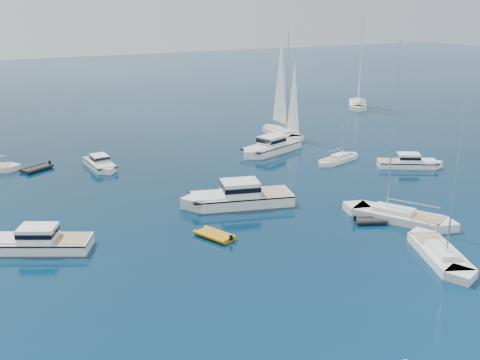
{
  "coord_description": "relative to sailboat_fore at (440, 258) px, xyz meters",
  "views": [
    {
      "loc": [
        -28.61,
        -21.97,
        20.03
      ],
      "look_at": [
        -2.24,
        27.64,
        2.2
      ],
      "focal_mm": 42.16,
      "sensor_mm": 36.0,
      "label": 1
    }
  ],
  "objects": [
    {
      "name": "ground",
      "position": [
        -5.54,
        -7.42,
        0.0
      ],
      "size": [
        400.0,
        400.0,
        0.0
      ],
      "primitive_type": "plane",
      "color": "navy",
      "rests_on": "ground"
    },
    {
      "name": "motor_cruiser_centre",
      "position": [
        -8.69,
        19.0,
        0.0
      ],
      "size": [
        13.0,
        6.99,
        3.26
      ],
      "primitive_type": null,
      "rotation": [
        0.0,
        0.0,
        1.3
      ],
      "color": "silver",
      "rests_on": "ground"
    },
    {
      "name": "motor_cruiser_far_r",
      "position": [
        17.0,
        21.05,
        0.0
      ],
      "size": [
        8.77,
        6.75,
        2.27
      ],
      "primitive_type": null,
      "rotation": [
        0.0,
        0.0,
        4.17
      ],
      "color": "white",
      "rests_on": "ground"
    },
    {
      "name": "motor_cruiser_far_l",
      "position": [
        -28.81,
        17.32,
        0.0
      ],
      "size": [
        10.32,
        7.4,
        2.64
      ],
      "primitive_type": null,
      "rotation": [
        0.0,
        0.0,
        1.09
      ],
      "color": "white",
      "rests_on": "ground"
    },
    {
      "name": "motor_cruiser_distant",
      "position": [
        5.19,
        35.64,
        0.0
      ],
      "size": [
        11.68,
        6.95,
        2.93
      ],
      "primitive_type": null,
      "rotation": [
        0.0,
        0.0,
        1.91
      ],
      "color": "silver",
      "rests_on": "ground"
    },
    {
      "name": "motor_cruiser_horizon",
      "position": [
        -17.68,
        39.11,
        0.0
      ],
      "size": [
        2.9,
        8.19,
        2.12
      ],
      "primitive_type": null,
      "rotation": [
        0.0,
        0.0,
        3.2
      ],
      "color": "white",
      "rests_on": "ground"
    },
    {
      "name": "sailboat_fore",
      "position": [
        0.0,
        0.0,
        0.0
      ],
      "size": [
        6.73,
        10.81,
        15.57
      ],
      "primitive_type": null,
      "rotation": [
        0.0,
        0.0,
        2.73
      ],
      "color": "white",
      "rests_on": "ground"
    },
    {
      "name": "sailboat_mid_r",
      "position": [
        2.92,
        7.99,
        0.0
      ],
      "size": [
        8.53,
        11.89,
        17.5
      ],
      "primitive_type": null,
      "rotation": [
        0.0,
        0.0,
        0.51
      ],
      "color": "silver",
      "rests_on": "ground"
    },
    {
      "name": "sailboat_centre",
      "position": [
        10.71,
        27.44,
        0.0
      ],
      "size": [
        8.49,
        4.48,
        12.09
      ],
      "primitive_type": null,
      "rotation": [
        0.0,
        0.0,
        5.01
      ],
      "color": "white",
      "rests_on": "ground"
    },
    {
      "name": "sailboat_sails_r",
      "position": [
        12.13,
        43.43,
        0.0
      ],
      "size": [
        3.68,
        11.72,
        17.0
      ],
      "primitive_type": null,
      "rotation": [
        0.0,
        0.0,
        3.08
      ],
      "color": "silver",
      "rests_on": "ground"
    },
    {
      "name": "sailboat_sails_far",
      "position": [
        39.13,
        58.29,
        0.0
      ],
      "size": [
        10.28,
        11.81,
        18.35
      ],
      "primitive_type": null,
      "rotation": [
        0.0,
        0.0,
        2.47
      ],
      "color": "white",
      "rests_on": "ground"
    },
    {
      "name": "tender_yellow",
      "position": [
        -14.46,
        12.45,
        0.0
      ],
      "size": [
        3.39,
        4.38,
        0.95
      ],
      "primitive_type": null,
      "rotation": [
        0.0,
        0.0,
        0.38
      ],
      "color": "#C27A0B",
      "rests_on": "ground"
    },
    {
      "name": "tender_grey_near",
      "position": [
        0.1,
        8.66,
        0.0
      ],
      "size": [
        3.51,
        2.83,
        0.95
      ],
      "primitive_type": null,
      "rotation": [
        0.0,
        0.0,
        4.3
      ],
      "color": "black",
      "rests_on": "ground"
    },
    {
      "name": "tender_grey_far",
      "position": [
        -24.97,
        41.81,
        0.0
      ],
      "size": [
        4.63,
        3.93,
        0.95
      ],
      "primitive_type": null,
      "rotation": [
        0.0,
        0.0,
        2.09
      ],
      "color": "black",
      "rests_on": "ground"
    }
  ]
}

